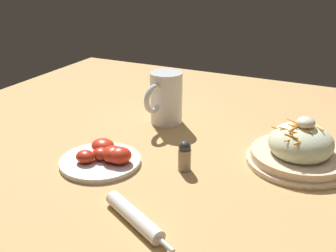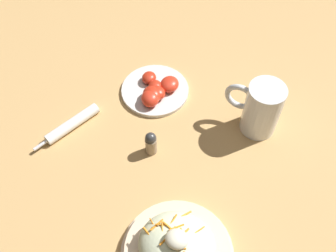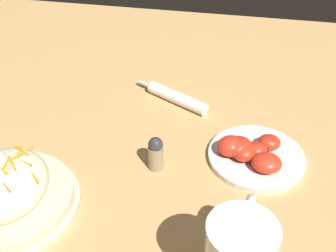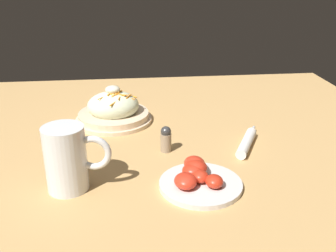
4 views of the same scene
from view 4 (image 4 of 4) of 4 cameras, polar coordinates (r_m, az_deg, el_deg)
The scene contains 6 objects.
ground_plane at distance 0.92m, azimuth -1.39°, elevation -5.23°, with size 1.43×1.43×0.00m, color tan.
salad_plate at distance 1.14m, azimuth -8.01°, elevation 2.28°, with size 0.22×0.22×0.11m.
beer_mug at distance 0.81m, azimuth -14.53°, elevation -5.09°, with size 0.14×0.08×0.14m.
napkin_roll at distance 1.00m, azimuth 11.44°, elevation -2.39°, with size 0.10×0.17×0.03m.
tomato_plate at distance 0.82m, azimuth 4.40°, elevation -7.60°, with size 0.17×0.17×0.05m.
salt_shaker at distance 0.95m, azimuth -0.31°, elevation -1.89°, with size 0.03×0.03×0.07m.
Camera 4 is at (0.07, 0.80, 0.43)m, focal length 41.58 mm.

